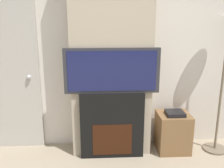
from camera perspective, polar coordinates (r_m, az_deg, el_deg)
The scene contains 6 objects.
wall_back at distance 3.33m, azimuth -0.37°, elevation 8.09°, with size 6.00×0.06×2.70m.
chimney_breast at distance 3.13m, azimuth -0.18°, elevation 7.64°, with size 1.01×0.35×2.70m.
fireplace at distance 3.21m, azimuth 0.00°, elevation -9.39°, with size 0.80×0.15×0.86m.
television at distance 2.99m, azimuth 0.00°, elevation 3.04°, with size 1.15×0.07×0.55m.
media_stand at distance 3.50m, azimuth 13.73°, elevation -10.49°, with size 0.42×0.40×0.57m.
entry_door at distance 3.54m, azimuth -23.13°, elevation 2.20°, with size 0.87×0.09×2.08m.
Camera 1 is at (-0.16, -1.28, 1.75)m, focal length 40.00 mm.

